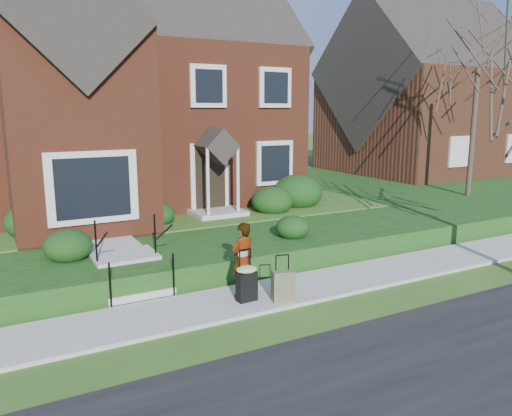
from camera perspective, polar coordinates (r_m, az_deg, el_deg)
ground at (r=10.76m, az=1.71°, el=-10.02°), size 120.00×120.00×0.00m
sidewalk at (r=10.75m, az=1.71°, el=-9.82°), size 60.00×1.60×0.08m
terrace at (r=21.86m, az=-3.62°, el=1.73°), size 44.00×20.00×0.60m
walkway at (r=14.28m, az=-17.42°, el=-2.54°), size 1.20×6.00×0.06m
main_house at (r=18.95m, az=-14.10°, el=15.03°), size 10.40×10.20×9.40m
neighbour_house at (r=28.85m, az=18.95°, el=13.32°), size 9.40×8.00×9.20m
front_steps at (r=11.34m, az=-14.19°, el=-6.70°), size 1.40×2.02×1.50m
foundation_shrubs at (r=15.25m, az=-4.16°, el=0.64°), size 10.01×4.86×1.22m
woman at (r=10.30m, az=-1.52°, el=-5.92°), size 0.64×0.50×1.56m
suitcase_black at (r=10.16m, az=-1.07°, el=-8.35°), size 0.46×0.38×1.07m
suitcase_olive at (r=10.19m, az=3.11°, el=-8.87°), size 0.49×0.35×0.96m
tree_gap at (r=20.91m, az=24.16°, el=15.65°), size 5.26×5.26×7.51m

